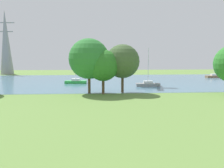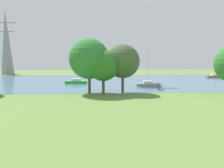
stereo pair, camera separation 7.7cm
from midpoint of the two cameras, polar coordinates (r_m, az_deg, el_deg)
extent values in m
plane|color=olive|center=(29.35, -2.00, -4.84)|extent=(160.00, 160.00, 0.00)
cube|color=slate|center=(57.05, -2.86, 0.76)|extent=(140.00, 40.00, 0.02)
cube|color=brown|center=(72.88, 24.22, 1.70)|extent=(4.93, 1.99, 0.60)
cube|color=white|center=(72.84, 24.24, 2.14)|extent=(1.90, 1.28, 0.50)
cylinder|color=silver|center=(72.71, 24.34, 4.17)|extent=(0.10, 0.10, 5.69)
cube|color=green|center=(52.12, -8.93, 0.47)|extent=(4.89, 1.81, 0.60)
cube|color=white|center=(52.07, -8.94, 1.08)|extent=(1.87, 1.21, 0.50)
cylinder|color=silver|center=(51.85, -9.01, 4.81)|extent=(0.10, 0.10, 7.28)
cube|color=gray|center=(47.03, 9.08, -0.19)|extent=(4.89, 1.82, 0.60)
cube|color=white|center=(46.97, 9.09, 0.48)|extent=(1.87, 1.22, 0.50)
cylinder|color=silver|center=(46.73, 9.17, 4.55)|extent=(0.10, 0.10, 7.18)
cylinder|color=brown|center=(37.45, -5.60, 0.22)|extent=(0.44, 0.44, 3.35)
sphere|color=#2E7932|center=(37.21, -5.67, 6.30)|extent=(6.55, 6.55, 6.55)
cylinder|color=brown|center=(36.69, -2.11, -0.29)|extent=(0.44, 0.44, 2.83)
sphere|color=#2D7226|center=(36.45, -2.13, 4.68)|extent=(5.04, 5.04, 5.04)
cylinder|color=brown|center=(37.97, 2.73, 0.27)|extent=(0.44, 0.44, 3.27)
sphere|color=#3F5932|center=(37.74, 2.76, 5.69)|extent=(5.58, 5.58, 5.58)
cone|color=gray|center=(88.23, -24.85, 9.43)|extent=(4.40, 4.40, 22.15)
cube|color=gray|center=(88.87, -25.07, 13.70)|extent=(6.40, 0.30, 0.30)
cube|color=gray|center=(88.52, -24.97, 11.78)|extent=(5.20, 0.30, 0.30)
camera|label=1|loc=(0.04, -89.92, 0.01)|focal=36.61mm
camera|label=2|loc=(0.04, 90.08, -0.01)|focal=36.61mm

